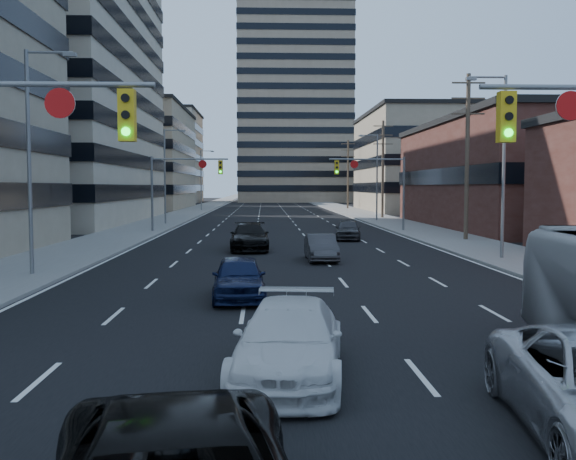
{
  "coord_description": "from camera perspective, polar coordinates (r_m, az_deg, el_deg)",
  "views": [
    {
      "loc": [
        -1.19,
        -5.91,
        3.64
      ],
      "look_at": [
        -0.39,
        15.25,
        2.2
      ],
      "focal_mm": 40.0,
      "sensor_mm": 36.0,
      "label": 1
    }
  ],
  "objects": [
    {
      "name": "road_surface",
      "position": [
        135.96,
        -1.66,
        2.36
      ],
      "size": [
        18.0,
        300.0,
        0.02
      ],
      "primitive_type": "cube",
      "color": "black",
      "rests_on": "ground"
    },
    {
      "name": "sidewalk_left",
      "position": [
        136.35,
        -6.5,
        2.37
      ],
      "size": [
        5.0,
        300.0,
        0.15
      ],
      "primitive_type": "cube",
      "color": "slate",
      "rests_on": "ground"
    },
    {
      "name": "sidewalk_right",
      "position": [
        136.55,
        3.17,
        2.39
      ],
      "size": [
        5.0,
        300.0,
        0.15
      ],
      "primitive_type": "cube",
      "color": "slate",
      "rests_on": "ground"
    },
    {
      "name": "office_left_mid",
      "position": [
        71.54,
        -23.83,
        11.89
      ],
      "size": [
        26.0,
        34.0,
        28.0
      ],
      "primitive_type": "cube",
      "color": "#ADA089",
      "rests_on": "ground"
    },
    {
      "name": "office_left_far",
      "position": [
        108.43,
        -14.39,
        6.08
      ],
      "size": [
        20.0,
        30.0,
        16.0
      ],
      "primitive_type": "cube",
      "color": "gray",
      "rests_on": "ground"
    },
    {
      "name": "storefront_right_mid",
      "position": [
        61.33,
        22.16,
        4.41
      ],
      "size": [
        20.0,
        30.0,
        9.0
      ],
      "primitive_type": "cube",
      "color": "#472119",
      "rests_on": "ground"
    },
    {
      "name": "office_right_far",
      "position": [
        97.55,
        13.48,
        5.76
      ],
      "size": [
        22.0,
        28.0,
        14.0
      ],
      "primitive_type": "cube",
      "color": "gray",
      "rests_on": "ground"
    },
    {
      "name": "apartment_tower",
      "position": [
        158.12,
        0.49,
        13.12
      ],
      "size": [
        26.0,
        26.0,
        58.0
      ],
      "primitive_type": "cube",
      "color": "gray",
      "rests_on": "ground"
    },
    {
      "name": "bg_block_left",
      "position": [
        148.49,
        -12.64,
        6.25
      ],
      "size": [
        24.0,
        24.0,
        20.0
      ],
      "primitive_type": "cube",
      "color": "#ADA089",
      "rests_on": "ground"
    },
    {
      "name": "bg_block_right",
      "position": [
        139.92,
        11.6,
        4.78
      ],
      "size": [
        22.0,
        22.0,
        12.0
      ],
      "primitive_type": "cube",
      "color": "gray",
      "rests_on": "ground"
    },
    {
      "name": "signal_far_left",
      "position": [
        51.32,
        -9.46,
        4.58
      ],
      "size": [
        6.09,
        0.33,
        6.0
      ],
      "color": "slate",
      "rests_on": "ground"
    },
    {
      "name": "signal_far_right",
      "position": [
        51.68,
        7.75,
        4.59
      ],
      "size": [
        6.09,
        0.33,
        6.0
      ],
      "color": "slate",
      "rests_on": "ground"
    },
    {
      "name": "utility_pole_block",
      "position": [
        44.05,
        15.64,
        6.53
      ],
      "size": [
        2.2,
        0.28,
        11.0
      ],
      "color": "#4C3D2D",
      "rests_on": "ground"
    },
    {
      "name": "utility_pole_midblock",
      "position": [
        73.18,
        8.42,
        5.52
      ],
      "size": [
        2.2,
        0.28,
        11.0
      ],
      "color": "#4C3D2D",
      "rests_on": "ground"
    },
    {
      "name": "utility_pole_distant",
      "position": [
        102.81,
        5.34,
        5.07
      ],
      "size": [
        2.2,
        0.28,
        11.0
      ],
      "color": "#4C3D2D",
      "rests_on": "ground"
    },
    {
      "name": "streetlight_left_near",
      "position": [
        27.51,
        -21.73,
        6.56
      ],
      "size": [
        2.03,
        0.22,
        9.0
      ],
      "color": "slate",
      "rests_on": "ground"
    },
    {
      "name": "streetlight_left_mid",
      "position": [
        61.61,
        -10.74,
        5.14
      ],
      "size": [
        2.03,
        0.22,
        9.0
      ],
      "color": "slate",
      "rests_on": "ground"
    },
    {
      "name": "streetlight_left_far",
      "position": [
        96.36,
        -7.64,
        4.7
      ],
      "size": [
        2.03,
        0.22,
        9.0
      ],
      "color": "slate",
      "rests_on": "ground"
    },
    {
      "name": "streetlight_right_near",
      "position": [
        33.02,
        18.39,
        6.15
      ],
      "size": [
        2.03,
        0.22,
        9.0
      ],
      "color": "slate",
      "rests_on": "ground"
    },
    {
      "name": "streetlight_right_far",
      "position": [
        66.93,
        7.79,
        5.07
      ],
      "size": [
        2.03,
        0.22,
        9.0
      ],
      "color": "slate",
      "rests_on": "ground"
    },
    {
      "name": "white_van",
      "position": [
        12.35,
        0.11,
        -9.83
      ],
      "size": [
        2.53,
        5.1,
        1.42
      ],
      "primitive_type": "imported",
      "rotation": [
        0.0,
        0.0,
        -0.11
      ],
      "color": "silver",
      "rests_on": "ground"
    },
    {
      "name": "sedan_blue",
      "position": [
        20.74,
        -4.39,
        -4.26
      ],
      "size": [
        1.85,
        4.21,
        1.41
      ],
      "primitive_type": "imported",
      "rotation": [
        0.0,
        0.0,
        0.05
      ],
      "color": "#0E1638",
      "rests_on": "ground"
    },
    {
      "name": "sedan_grey_center",
      "position": [
        31.35,
        2.95,
        -1.58
      ],
      "size": [
        1.45,
        3.98,
        1.3
      ],
      "primitive_type": "imported",
      "rotation": [
        0.0,
        0.0,
        0.02
      ],
      "color": "#37373A",
      "rests_on": "ground"
    },
    {
      "name": "sedan_black_far",
      "position": [
        36.51,
        -3.43,
        -0.63
      ],
      "size": [
        2.26,
        5.34,
        1.54
      ],
      "primitive_type": "imported",
      "rotation": [
        0.0,
        0.0,
        0.02
      ],
      "color": "black",
      "rests_on": "ground"
    },
    {
      "name": "sedan_grey_right",
      "position": [
        43.79,
        5.35,
        0.03
      ],
      "size": [
        2.16,
        4.3,
        1.41
      ],
      "primitive_type": "imported",
      "rotation": [
        0.0,
        0.0,
        -0.13
      ],
      "color": "#343336",
      "rests_on": "ground"
    }
  ]
}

